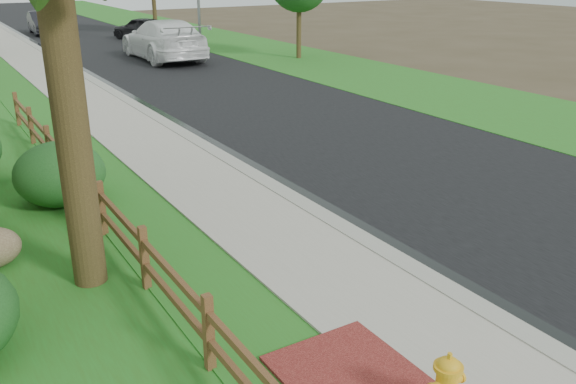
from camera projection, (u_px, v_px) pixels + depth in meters
ground at (439, 307)px, 9.24m from camera, size 120.00×120.00×0.00m
road at (102, 42)px, 39.38m from camera, size 8.00×90.00×0.02m
curb at (33, 45)px, 37.32m from camera, size 0.40×90.00×0.12m
wet_gutter at (39, 46)px, 37.50m from camera, size 0.50×90.00×0.00m
sidewalk at (10, 47)px, 36.69m from camera, size 2.20×90.00×0.10m
verge_far at (200, 35)px, 42.75m from camera, size 6.00×90.00×0.04m
ranch_fence at (85, 187)px, 12.36m from camera, size 0.12×16.92×1.10m
white_suv at (164, 39)px, 31.94m from camera, size 3.05×7.18×2.07m
dark_car_mid at (142, 28)px, 40.11m from camera, size 3.19×4.68×1.48m
dark_car_far at (43, 23)px, 43.21m from camera, size 1.85×4.80×1.56m
shrub_c at (60, 174)px, 12.91m from camera, size 2.30×2.30×1.37m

